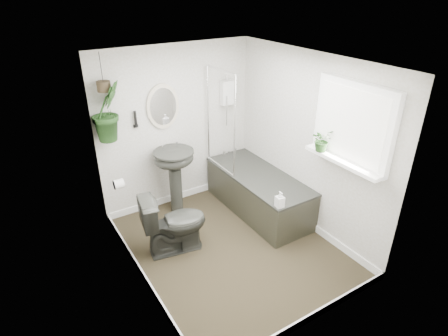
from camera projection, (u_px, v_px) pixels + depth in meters
floor at (230, 247)px, 4.74m from camera, size 2.30×2.80×0.02m
ceiling at (232, 60)px, 3.69m from camera, size 2.30×2.80×0.02m
wall_back at (177, 127)px, 5.28m from camera, size 2.30×0.02×2.30m
wall_front at (322, 229)px, 3.15m from camera, size 2.30×0.02×2.30m
wall_left at (132, 193)px, 3.67m from camera, size 0.02×2.80×2.30m
wall_right at (307, 144)px, 4.76m from camera, size 0.02×2.80×2.30m
skirting at (230, 243)px, 4.71m from camera, size 2.30×2.80×0.10m
bathtub at (258, 192)px, 5.36m from camera, size 0.72×1.72×0.58m
bath_screen at (221, 121)px, 5.13m from camera, size 0.04×0.72×1.40m
shower_box at (227, 93)px, 5.43m from camera, size 0.20×0.10×0.35m
oval_mirror at (163, 107)px, 5.00m from camera, size 0.46×0.03×0.62m
wall_sconce at (136, 119)px, 4.85m from camera, size 0.04×0.04×0.22m
toilet_roll_holder at (119, 184)px, 4.34m from camera, size 0.11×0.11×0.11m
window_recess at (353, 124)px, 3.97m from camera, size 0.08×1.00×0.90m
window_sill at (343, 161)px, 4.13m from camera, size 0.18×1.00×0.04m
window_blinds at (350, 125)px, 3.95m from camera, size 0.01×0.86×0.76m
toilet at (174, 223)px, 4.52m from camera, size 0.83×0.56×0.79m
pedestal_sink at (176, 181)px, 5.28m from camera, size 0.56×0.48×0.95m
sill_plant at (322, 140)px, 4.27m from camera, size 0.25×0.22×0.27m
hanging_plant at (107, 112)px, 4.50m from camera, size 0.50×0.46×0.73m
soap_bottle at (280, 199)px, 4.45m from camera, size 0.10×0.11×0.21m
hanging_pot at (104, 86)px, 4.36m from camera, size 0.16×0.16×0.12m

